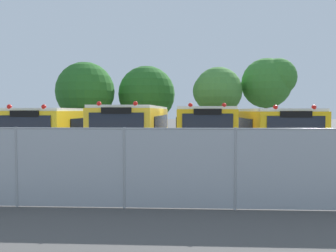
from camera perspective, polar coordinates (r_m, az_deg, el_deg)
ground_plane at (r=18.23m, az=-0.14°, el=-5.03°), size 160.00×160.00×0.00m
school_bus_0 at (r=19.04m, az=-15.35°, el=-0.59°), size 2.48×11.31×2.64m
school_bus_1 at (r=18.12m, az=-5.04°, el=-0.48°), size 2.68×10.76×2.75m
school_bus_2 at (r=18.29m, az=5.29°, el=-0.54°), size 2.62×9.76×2.71m
school_bus_3 at (r=18.73m, az=15.38°, el=-0.67°), size 2.67×10.98×2.62m
tree_0 at (r=28.96m, az=-13.55°, el=5.74°), size 4.70×4.70×6.30m
tree_1 at (r=29.91m, az=-3.80°, el=5.23°), size 4.82×4.82×6.22m
tree_2 at (r=27.45m, az=7.87°, el=5.68°), size 3.84×3.75×5.80m
tree_3 at (r=28.72m, az=16.35°, el=7.01°), size 4.21×3.95×6.55m
chainlink_fence at (r=8.62m, az=-7.20°, el=-6.62°), size 16.28×0.07×2.00m
traffic_cone at (r=10.81m, az=21.14°, el=-8.81°), size 0.47×0.47×0.62m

